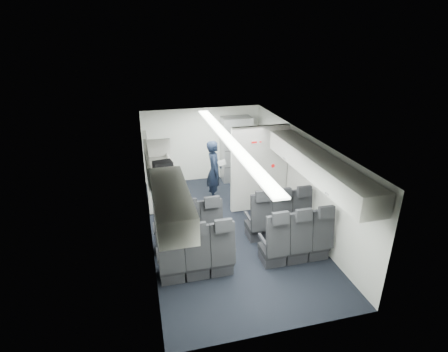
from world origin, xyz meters
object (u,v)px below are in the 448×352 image
carry_on_bag (163,167)px  seat_row_front (235,226)px  seat_row_mid (248,250)px  boarding_door (148,172)px  galley_unit (236,149)px  flight_attendant (214,171)px

carry_on_bag → seat_row_front: bearing=-18.0°
seat_row_mid → boarding_door: boarding_door is taller
galley_unit → carry_on_bag: (-2.33, -3.05, 0.83)m
seat_row_front → carry_on_bag: (-1.38, 0.20, 1.38)m
seat_row_front → seat_row_mid: 0.90m
seat_row_front → galley_unit: size_ratio=1.75×
seat_row_front → boarding_door: size_ratio=1.79×
seat_row_mid → galley_unit: galley_unit is taller
seat_row_front → boarding_door: bearing=128.2°
seat_row_front → seat_row_mid: same height
boarding_door → seat_row_front: bearing=-51.8°
seat_row_mid → galley_unit: 4.30m
flight_attendant → carry_on_bag: size_ratio=4.63×
boarding_door → flight_attendant: 1.67m
galley_unit → flight_attendant: size_ratio=1.16×
seat_row_mid → galley_unit: (0.95, 4.15, 0.55)m
seat_row_mid → galley_unit: size_ratio=1.75×
carry_on_bag → galley_unit: bearing=42.9°
galley_unit → carry_on_bag: size_ratio=5.39×
galley_unit → boarding_door: (-2.59, -1.17, 0.00)m
seat_row_mid → flight_attendant: flight_attendant is taller
carry_on_bag → flight_attendant: bearing=43.3°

